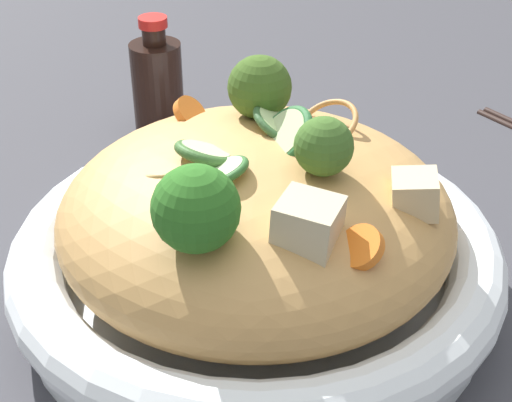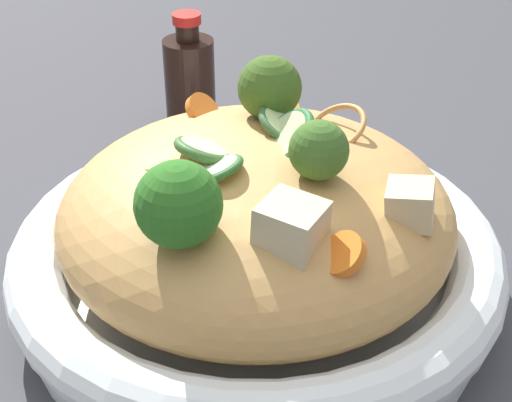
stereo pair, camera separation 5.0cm
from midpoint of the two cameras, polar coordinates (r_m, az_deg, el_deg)
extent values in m
plane|color=#3B3B41|center=(0.55, -2.64, -6.98)|extent=(3.00, 3.00, 0.00)
cylinder|color=white|center=(0.54, -2.66, -6.24)|extent=(0.32, 0.32, 0.02)
torus|color=white|center=(0.53, -2.74, -3.79)|extent=(0.34, 0.34, 0.04)
ellipsoid|color=tan|center=(0.51, -2.83, -1.04)|extent=(0.26, 0.26, 0.10)
torus|color=tan|center=(0.49, -8.85, 1.96)|extent=(0.07, 0.07, 0.03)
torus|color=tan|center=(0.52, -2.56, 2.94)|extent=(0.06, 0.06, 0.02)
torus|color=tan|center=(0.47, -1.12, -0.79)|extent=(0.08, 0.08, 0.04)
torus|color=#C98847|center=(0.53, 2.59, 5.66)|extent=(0.05, 0.04, 0.03)
cone|color=#9EB67A|center=(0.46, 1.88, 1.87)|extent=(0.02, 0.02, 0.02)
sphere|color=#3C6225|center=(0.45, 1.92, 4.01)|extent=(0.04, 0.04, 0.04)
cone|color=#99BD76|center=(0.42, -7.79, -3.40)|extent=(0.03, 0.03, 0.01)
sphere|color=#2C6A21|center=(0.41, -8.03, -0.70)|extent=(0.07, 0.07, 0.05)
cone|color=#98BB6E|center=(0.54, -2.43, 6.25)|extent=(0.02, 0.02, 0.01)
sphere|color=#3C5C20|center=(0.53, -2.48, 8.41)|extent=(0.06, 0.06, 0.04)
cylinder|color=orange|center=(0.58, -1.54, 7.24)|extent=(0.03, 0.03, 0.01)
cylinder|color=orange|center=(0.55, -7.28, 6.53)|extent=(0.03, 0.03, 0.02)
cylinder|color=orange|center=(0.42, 4.13, -3.73)|extent=(0.03, 0.03, 0.02)
cylinder|color=#C4DF97|center=(0.51, -1.12, 5.65)|extent=(0.05, 0.05, 0.02)
torus|color=#355B32|center=(0.51, -1.12, 5.65)|extent=(0.05, 0.05, 0.03)
cylinder|color=beige|center=(0.50, -1.05, 4.95)|extent=(0.04, 0.04, 0.03)
torus|color=#2B6433|center=(0.50, -1.05, 4.95)|extent=(0.05, 0.05, 0.04)
cylinder|color=beige|center=(0.48, -6.89, 3.46)|extent=(0.04, 0.04, 0.02)
torus|color=#38632C|center=(0.48, -6.89, 3.46)|extent=(0.04, 0.04, 0.02)
cylinder|color=beige|center=(0.46, -5.73, 2.07)|extent=(0.04, 0.04, 0.02)
torus|color=#2C5D28|center=(0.46, -5.73, 2.07)|extent=(0.05, 0.05, 0.02)
cube|color=#D1BB8A|center=(0.47, 8.76, 0.40)|extent=(0.04, 0.04, 0.03)
cube|color=beige|center=(0.42, 0.48, -1.82)|extent=(0.05, 0.05, 0.03)
cylinder|color=black|center=(0.75, -9.28, 8.16)|extent=(0.05, 0.05, 0.09)
cylinder|color=black|center=(0.73, -9.66, 12.04)|extent=(0.02, 0.02, 0.02)
cylinder|color=red|center=(0.72, -9.75, 13.00)|extent=(0.03, 0.03, 0.01)
camera|label=1|loc=(0.03, -92.86, -1.83)|focal=53.58mm
camera|label=2|loc=(0.03, 87.14, 1.83)|focal=53.58mm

